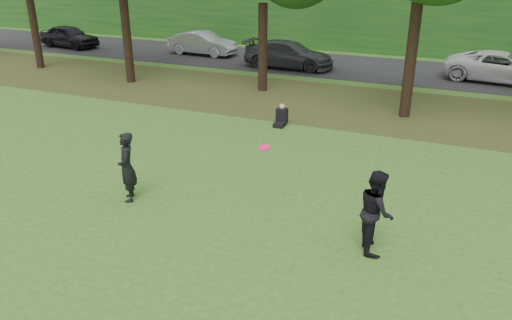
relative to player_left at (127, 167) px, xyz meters
The scene contains 9 objects.
ground 2.64m from the player_left, 41.07° to the right, with size 120.00×120.00×0.00m, color #2C551A.
leaf_litter 11.58m from the player_left, 80.76° to the left, with size 60.00×7.00×0.01m, color #442F18.
street 19.50m from the player_left, 84.54° to the left, with size 70.00×7.00×0.02m, color black.
far_hedge 25.50m from the player_left, 85.83° to the left, with size 70.00×3.00×5.00m, color #144816.
player_left is the anchor object (origin of this frame).
player_right 6.59m from the player_left, ahead, with size 0.94×0.73×1.94m, color black.
parked_cars 18.38m from the player_left, 88.53° to the left, with size 39.99×3.73×1.53m.
frisbee 3.96m from the player_left, ahead, with size 0.38×0.37×0.11m.
seated_person 7.83m from the player_left, 78.45° to the left, with size 0.45×0.75×0.83m.
Camera 1 is at (6.12, -8.26, 6.25)m, focal length 35.00 mm.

